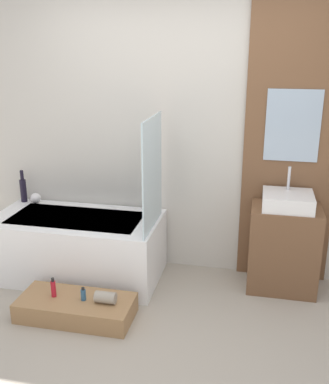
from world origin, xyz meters
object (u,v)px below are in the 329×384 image
(bathtub, at_px, (78,246))
(bottle_soap_primary, at_px, (53,288))
(sink, at_px, (288,201))
(bottle_soap_secondary, at_px, (83,294))
(vase_round_light, at_px, (36,198))
(wooden_step_bench, at_px, (76,308))
(vase_tall_dark, at_px, (23,189))

(bathtub, relative_size, bottle_soap_primary, 9.34)
(bathtub, relative_size, sink, 3.65)
(bottle_soap_secondary, bearing_deg, vase_round_light, 132.20)
(wooden_step_bench, relative_size, vase_tall_dark, 2.85)
(bathtub, xyz_separation_m, vase_tall_dark, (-0.66, 0.30, 0.41))
(vase_tall_dark, height_order, bottle_soap_secondary, vase_tall_dark)
(vase_tall_dark, xyz_separation_m, vase_round_light, (0.13, -0.02, -0.08))
(bottle_soap_secondary, bearing_deg, wooden_step_bench, 180.00)
(bathtub, bearing_deg, wooden_step_bench, -69.53)
(wooden_step_bench, xyz_separation_m, bottle_soap_secondary, (0.07, 0.00, 0.13))
(wooden_step_bench, xyz_separation_m, sink, (1.57, 0.80, 0.73))
(sink, relative_size, bottle_soap_primary, 2.56)
(sink, height_order, bottle_soap_secondary, sink)
(bathtub, bearing_deg, bottle_soap_primary, -84.54)
(wooden_step_bench, xyz_separation_m, vase_round_light, (-0.77, 0.92, 0.54))
(bathtub, distance_m, vase_tall_dark, 0.83)
(vase_round_light, relative_size, bottle_soap_primary, 0.62)
(bathtub, distance_m, sink, 1.89)
(bathtub, bearing_deg, vase_round_light, 152.21)
(sink, relative_size, vase_tall_dark, 1.30)
(vase_tall_dark, distance_m, bottle_soap_primary, 1.27)
(vase_round_light, height_order, bottle_soap_primary, vase_round_light)
(wooden_step_bench, relative_size, bottle_soap_secondary, 8.28)
(bathtub, height_order, vase_tall_dark, vase_tall_dark)
(sink, height_order, vase_tall_dark, sink)
(vase_tall_dark, distance_m, vase_round_light, 0.16)
(bathtub, height_order, bottle_soap_secondary, bathtub)
(vase_tall_dark, height_order, vase_round_light, vase_tall_dark)
(bathtub, height_order, wooden_step_bench, bathtub)
(vase_round_light, relative_size, bottle_soap_secondary, 0.92)
(vase_tall_dark, bearing_deg, sink, -3.24)
(bottle_soap_secondary, bearing_deg, bathtub, 115.52)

